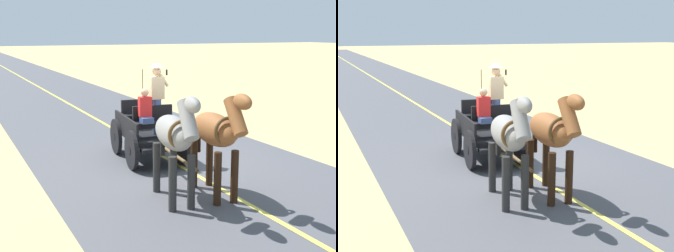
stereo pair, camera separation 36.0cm
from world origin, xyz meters
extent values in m
plane|color=tan|center=(0.00, 0.00, 0.00)|extent=(200.00, 200.00, 0.00)
cube|color=#4C4C51|center=(0.00, 0.00, 0.00)|extent=(6.74, 160.00, 0.01)
cube|color=#DBCC4C|center=(0.00, 0.00, 0.01)|extent=(0.12, 160.00, 0.00)
cube|color=black|center=(0.44, -0.49, 0.66)|extent=(1.43, 2.32, 0.12)
cube|color=black|center=(-0.13, -0.43, 0.94)|extent=(0.28, 2.08, 0.44)
cube|color=black|center=(1.01, -0.55, 0.94)|extent=(0.28, 2.08, 0.44)
cube|color=black|center=(0.57, 0.72, 0.56)|extent=(1.10, 0.35, 0.08)
cube|color=black|center=(0.31, -1.68, 0.48)|extent=(0.74, 0.28, 0.06)
cube|color=black|center=(0.50, 0.11, 1.04)|extent=(1.05, 0.47, 0.14)
cube|color=black|center=(0.48, -0.07, 1.26)|extent=(1.02, 0.19, 0.44)
cube|color=black|center=(0.39, -0.98, 1.04)|extent=(1.05, 0.47, 0.14)
cube|color=black|center=(0.37, -1.16, 1.26)|extent=(1.02, 0.19, 0.44)
cylinder|color=black|center=(-0.13, 0.35, 0.48)|extent=(0.20, 0.97, 0.96)
cylinder|color=black|center=(-0.13, 0.35, 0.48)|extent=(0.14, 0.22, 0.21)
cylinder|color=black|center=(1.17, 0.21, 0.48)|extent=(0.20, 0.97, 0.96)
cylinder|color=black|center=(1.17, 0.21, 0.48)|extent=(0.14, 0.22, 0.21)
cylinder|color=black|center=(-0.29, -1.19, 0.48)|extent=(0.20, 0.97, 0.96)
cylinder|color=black|center=(-0.29, -1.19, 0.48)|extent=(0.14, 0.22, 0.21)
cylinder|color=black|center=(1.00, -1.32, 0.48)|extent=(0.20, 0.97, 0.96)
cylinder|color=black|center=(1.00, -1.32, 0.48)|extent=(0.14, 0.22, 0.21)
cylinder|color=brown|center=(0.67, 1.70, 0.61)|extent=(0.28, 2.00, 0.07)
cylinder|color=black|center=(0.80, 0.08, 1.74)|extent=(0.02, 0.02, 1.30)
cylinder|color=#384C7F|center=(0.32, -0.14, 1.17)|extent=(0.22, 0.22, 0.90)
cube|color=tan|center=(0.32, -0.14, 1.90)|extent=(0.36, 0.25, 0.56)
sphere|color=tan|center=(0.32, -0.14, 2.30)|extent=(0.22, 0.22, 0.22)
cylinder|color=beige|center=(0.32, -0.14, 2.40)|extent=(0.36, 0.36, 0.01)
cylinder|color=beige|center=(0.32, -0.14, 2.45)|extent=(0.20, 0.20, 0.10)
cylinder|color=tan|center=(0.15, -0.09, 2.08)|extent=(0.27, 0.11, 0.32)
cube|color=black|center=(0.09, -0.06, 2.28)|extent=(0.03, 0.07, 0.14)
cube|color=#384C7F|center=(0.76, 0.21, 1.18)|extent=(0.31, 0.35, 0.14)
cube|color=red|center=(0.75, 0.09, 1.49)|extent=(0.32, 0.23, 0.48)
sphere|color=tan|center=(0.75, 0.09, 1.84)|extent=(0.20, 0.20, 0.20)
ellipsoid|color=brown|center=(0.32, 2.54, 1.37)|extent=(0.71, 1.61, 0.64)
cylinder|color=black|center=(0.20, 3.10, 0.53)|extent=(0.15, 0.15, 1.05)
cylinder|color=black|center=(0.56, 3.07, 0.53)|extent=(0.15, 0.15, 1.05)
cylinder|color=black|center=(0.09, 2.01, 0.53)|extent=(0.15, 0.15, 1.05)
cylinder|color=black|center=(0.45, 1.98, 0.53)|extent=(0.15, 0.15, 1.05)
cylinder|color=brown|center=(0.41, 3.38, 1.77)|extent=(0.32, 0.67, 0.73)
ellipsoid|color=brown|center=(0.43, 3.60, 2.07)|extent=(0.27, 0.56, 0.28)
cube|color=black|center=(0.40, 3.36, 1.81)|extent=(0.11, 0.51, 0.56)
cylinder|color=black|center=(0.25, 1.80, 1.07)|extent=(0.11, 0.11, 0.70)
torus|color=brown|center=(0.38, 3.08, 1.45)|extent=(0.55, 0.12, 0.55)
ellipsoid|color=gray|center=(1.19, 2.45, 1.37)|extent=(0.81, 1.63, 0.64)
cylinder|color=#272726|center=(1.10, 3.02, 0.53)|extent=(0.15, 0.15, 1.05)
cylinder|color=#272726|center=(1.46, 2.96, 0.53)|extent=(0.15, 0.15, 1.05)
cylinder|color=#272726|center=(0.92, 1.94, 0.53)|extent=(0.15, 0.15, 1.05)
cylinder|color=#272726|center=(1.28, 1.88, 0.53)|extent=(0.15, 0.15, 1.05)
cylinder|color=gray|center=(1.33, 3.28, 1.77)|extent=(0.36, 0.68, 0.73)
ellipsoid|color=gray|center=(1.37, 3.50, 2.07)|extent=(0.31, 0.57, 0.28)
cube|color=#272726|center=(1.33, 3.26, 1.81)|extent=(0.14, 0.51, 0.56)
cylinder|color=#272726|center=(1.07, 1.72, 1.07)|extent=(0.11, 0.11, 0.70)
torus|color=brown|center=(1.28, 2.99, 1.45)|extent=(0.55, 0.16, 0.55)
camera|label=1|loc=(5.02, 9.94, 3.26)|focal=48.11mm
camera|label=2|loc=(4.70, 10.09, 3.26)|focal=48.11mm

